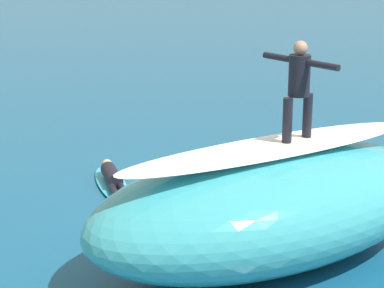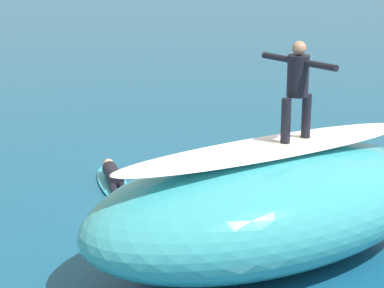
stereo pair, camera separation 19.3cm
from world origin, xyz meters
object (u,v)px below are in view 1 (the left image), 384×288
object	(u,v)px
surfboard_riding	(296,142)
surfboard_paddling	(112,184)
surfer_riding	(299,83)
surfer_paddling	(113,178)

from	to	relation	value
surfboard_riding	surfboard_paddling	xyz separation A→B (m)	(2.29, -3.95, -1.85)
surfer_riding	surfboard_paddling	bearing A→B (deg)	-84.72
surfboard_riding	surfer_paddling	size ratio (longest dim) A/B	1.03
surfboard_paddling	surfer_paddling	xyz separation A→B (m)	(-0.00, 0.14, 0.18)
surfer_riding	surfboard_paddling	world-z (taller)	surfer_riding
surfboard_riding	surfboard_paddling	distance (m)	4.93
surfboard_riding	surfer_paddling	xyz separation A→B (m)	(2.29, -3.81, -1.66)
surfboard_paddling	surfer_riding	bearing A→B (deg)	-150.43
surfboard_paddling	surfer_paddling	distance (m)	0.23
surfboard_riding	surfer_riding	bearing A→B (deg)	65.22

